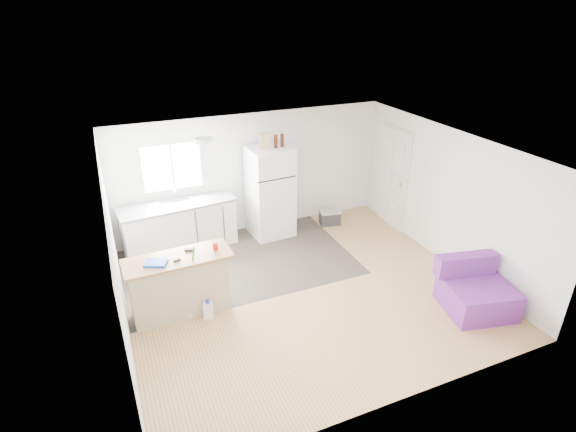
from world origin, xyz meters
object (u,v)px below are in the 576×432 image
(peninsula, at_px, (179,285))
(cardboard_box, at_px, (265,141))
(purple_seat, at_px, (475,292))
(mop, at_px, (190,303))
(refrigerator, at_px, (270,192))
(blue_tray, at_px, (156,263))
(bottle_left, at_px, (276,141))
(cooler, at_px, (330,217))
(red_cup, at_px, (215,246))
(bottle_right, at_px, (282,140))
(kitchen_cabinets, at_px, (180,226))
(cleaner_jug, at_px, (208,310))

(peninsula, bearing_deg, cardboard_box, 39.33)
(purple_seat, bearing_deg, mop, 172.30)
(refrigerator, xyz_separation_m, cardboard_box, (-0.10, -0.04, 1.06))
(purple_seat, distance_m, blue_tray, 4.79)
(purple_seat, relative_size, blue_tray, 3.76)
(refrigerator, xyz_separation_m, mop, (-2.08, -2.04, -0.67))
(bottle_left, bearing_deg, mop, -137.96)
(cooler, distance_m, blue_tray, 4.26)
(purple_seat, distance_m, red_cup, 4.02)
(peninsula, height_order, red_cup, red_cup)
(cooler, distance_m, mop, 3.89)
(red_cup, bearing_deg, bottle_right, 44.96)
(kitchen_cabinets, bearing_deg, cardboard_box, -9.09)
(cardboard_box, bearing_deg, peninsula, -138.44)
(refrigerator, height_order, cooler, refrigerator)
(bottle_left, bearing_deg, cardboard_box, 171.05)
(kitchen_cabinets, distance_m, cleaner_jug, 2.28)
(purple_seat, xyz_separation_m, cardboard_box, (-2.09, 3.51, 1.67))
(cooler, height_order, bottle_right, bottle_right)
(purple_seat, bearing_deg, bottle_left, 131.12)
(purple_seat, height_order, bottle_right, bottle_right)
(kitchen_cabinets, distance_m, cooler, 3.13)
(peninsula, height_order, refrigerator, refrigerator)
(mop, bearing_deg, kitchen_cabinets, 57.13)
(refrigerator, height_order, bottle_right, bottle_right)
(mop, height_order, bottle_left, bottle_left)
(refrigerator, xyz_separation_m, cleaner_jug, (-1.84, -2.19, -0.77))
(cooler, xyz_separation_m, cardboard_box, (-1.40, 0.08, 1.79))
(kitchen_cabinets, distance_m, mop, 2.13)
(peninsula, relative_size, purple_seat, 1.39)
(blue_tray, height_order, cardboard_box, cardboard_box)
(cooler, relative_size, bottle_right, 1.90)
(peninsula, relative_size, bottle_right, 6.30)
(kitchen_cabinets, relative_size, cleaner_jug, 7.04)
(cooler, bearing_deg, refrigerator, -174.56)
(refrigerator, height_order, bottle_left, bottle_left)
(blue_tray, bearing_deg, purple_seat, -19.70)
(bottle_left, bearing_deg, cleaner_jug, -132.57)
(purple_seat, distance_m, bottle_right, 4.24)
(red_cup, xyz_separation_m, blue_tray, (-0.88, -0.07, -0.04))
(peninsula, height_order, cleaner_jug, peninsula)
(peninsula, relative_size, cardboard_box, 5.25)
(mop, distance_m, cardboard_box, 3.30)
(purple_seat, xyz_separation_m, red_cup, (-3.58, 1.66, 0.73))
(kitchen_cabinets, xyz_separation_m, peninsula, (-0.37, -1.94, 0.00))
(cardboard_box, bearing_deg, bottle_right, -2.62)
(red_cup, distance_m, bottle_right, 2.74)
(refrigerator, relative_size, red_cup, 15.09)
(purple_seat, bearing_deg, bottle_right, 129.25)
(peninsula, distance_m, cleaner_jug, 0.57)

